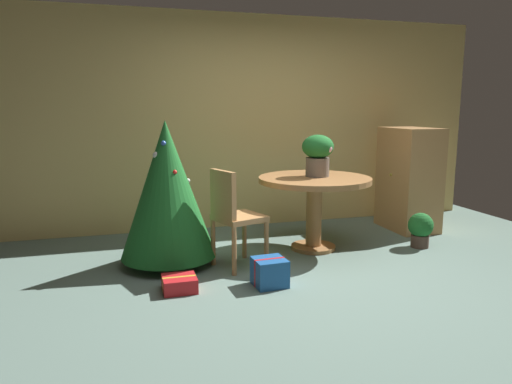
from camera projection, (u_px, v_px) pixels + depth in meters
ground_plane at (325, 282)px, 4.13m from camera, size 6.60×6.60×0.00m
back_wall_panel at (255, 123)px, 5.98m from camera, size 6.00×0.10×2.60m
round_dining_table at (314, 192)px, 4.99m from camera, size 1.17×1.17×0.77m
flower_vase at (318, 153)px, 4.97m from camera, size 0.33×0.33×0.44m
wooden_chair_left at (233, 213)px, 4.41m from camera, size 0.52×0.52×0.93m
holiday_tree at (167, 189)px, 4.48m from camera, size 0.90×0.90×1.38m
gift_box_red at (180, 284)px, 3.92m from camera, size 0.28×0.26×0.12m
gift_box_blue at (270, 272)px, 4.03m from camera, size 0.28×0.28×0.24m
wooden_cabinet at (409, 179)px, 5.84m from camera, size 0.52×0.74×1.25m
potted_plant at (420, 228)px, 5.12m from camera, size 0.27×0.27×0.38m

